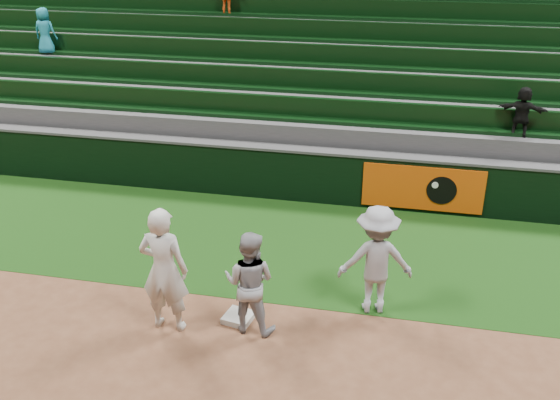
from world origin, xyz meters
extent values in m
plane|color=brown|center=(0.00, 0.00, 0.00)|extent=(70.00, 70.00, 0.00)
cube|color=#11330C|center=(0.00, 3.00, 0.00)|extent=(36.00, 4.20, 0.01)
cube|color=silver|center=(0.13, 0.34, 0.05)|extent=(0.52, 0.52, 0.10)
imported|color=silver|center=(-0.93, -0.06, 1.05)|extent=(0.77, 0.51, 2.11)
imported|color=#999BA3|center=(0.37, 0.17, 0.86)|extent=(0.89, 0.73, 1.72)
imported|color=#9EA2AB|center=(2.25, 1.10, 0.95)|extent=(1.33, 0.93, 1.88)
cube|color=black|center=(0.00, 5.20, 0.60)|extent=(36.00, 0.35, 1.20)
cube|color=#D84C0A|center=(3.00, 5.01, 0.60)|extent=(2.60, 0.05, 1.00)
cylinder|color=black|center=(3.40, 4.98, 0.60)|extent=(0.64, 0.02, 0.64)
cylinder|color=white|center=(3.25, 4.96, 0.72)|extent=(0.14, 0.02, 0.14)
cube|color=#424244|center=(0.00, 5.20, 1.22)|extent=(36.00, 0.40, 0.06)
cube|color=#3C3C3F|center=(0.00, 5.92, 0.82)|extent=(36.00, 0.85, 1.65)
cube|color=black|center=(0.00, 6.18, 1.90)|extent=(36.00, 0.14, 0.50)
cube|color=black|center=(0.00, 6.01, 1.69)|extent=(36.00, 0.45, 0.08)
cube|color=#3C3C3F|center=(0.00, 6.78, 1.05)|extent=(36.00, 0.85, 2.10)
cube|color=black|center=(0.00, 7.03, 2.35)|extent=(36.00, 0.14, 0.50)
cube|color=black|center=(0.00, 6.86, 2.14)|extent=(36.00, 0.45, 0.08)
cube|color=#3C3C3F|center=(0.00, 7.62, 1.27)|extent=(36.00, 0.85, 2.55)
cube|color=black|center=(0.00, 7.88, 2.80)|extent=(36.00, 0.14, 0.50)
cube|color=black|center=(0.00, 7.71, 2.59)|extent=(36.00, 0.45, 0.08)
cube|color=#3C3C3F|center=(0.00, 8.47, 1.50)|extent=(36.00, 0.85, 3.00)
cube|color=black|center=(0.00, 8.73, 3.25)|extent=(36.00, 0.14, 0.50)
cube|color=black|center=(0.00, 8.56, 3.04)|extent=(36.00, 0.45, 0.08)
cube|color=#3C3C3F|center=(0.00, 9.32, 1.73)|extent=(36.00, 0.85, 3.45)
cube|color=black|center=(0.00, 9.58, 3.70)|extent=(36.00, 0.14, 0.50)
cube|color=black|center=(0.00, 9.41, 3.49)|extent=(36.00, 0.45, 0.08)
cube|color=#3C3C3F|center=(0.00, 10.18, 1.95)|extent=(36.00, 0.85, 3.90)
cube|color=#3C3C3F|center=(0.00, 11.02, 2.17)|extent=(36.00, 0.85, 4.35)
imported|color=teal|center=(-7.17, 7.58, 3.16)|extent=(0.60, 0.39, 1.23)
imported|color=black|center=(4.93, 5.88, 2.19)|extent=(1.05, 0.53, 1.09)
camera|label=1|loc=(2.54, -7.76, 6.08)|focal=40.00mm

